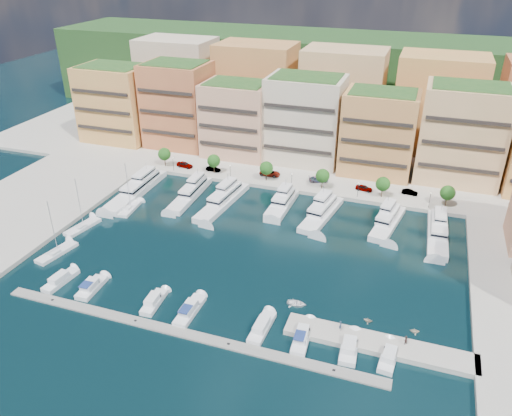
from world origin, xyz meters
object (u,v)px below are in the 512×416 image
object	(u,v)px
cruiser_9	(389,357)
lamppost_3	(358,188)
tree_1	(214,161)
yacht_1	(191,193)
cruiser_6	(262,328)
tender_1	(368,320)
tree_5	(448,193)
sailboat_0	(57,253)
yacht_2	(224,199)
cruiser_1	(91,288)
tree_4	(383,184)
person_0	(340,325)
yacht_3	(282,202)
car_3	(319,179)
lamppost_0	(173,162)
car_1	(213,169)
yacht_0	(138,188)
cruiser_8	(349,348)
lamppost_1	(230,170)
car_5	(410,192)
tender_0	(297,303)
tree_0	(164,154)
car_0	(185,165)
cruiser_4	(190,311)
car_2	(270,173)
lamppost_2	(292,178)
tree_2	(266,168)
tree_3	(323,176)
person_1	(405,340)
yacht_5	(388,220)
lamppost_4	(430,198)
cruiser_3	(154,302)
sailboat_1	(83,227)
yacht_6	(438,231)
car_4	(364,188)
cruiser_0	(61,280)
tender_3	(415,331)
yacht_4	(322,212)
cruiser_7	(302,337)

from	to	relation	value
cruiser_9	lamppost_3	bearing A→B (deg)	104.02
tree_1	yacht_1	bearing A→B (deg)	-92.24
cruiser_6	tender_1	size ratio (longest dim) A/B	5.32
tree_5	sailboat_0	bearing A→B (deg)	-148.14
yacht_2	cruiser_1	xyz separation A→B (m)	(-10.41, -42.88, -0.64)
tree_4	person_0	bearing A→B (deg)	-90.79
yacht_1	tender_1	size ratio (longest dim) A/B	13.13
yacht_3	sailboat_0	distance (m)	55.31
cruiser_1	car_3	world-z (taller)	car_3
lamppost_0	car_1	size ratio (longest dim) A/B	0.98
yacht_0	tender_1	size ratio (longest dim) A/B	16.37
cruiser_8	lamppost_1	bearing A→B (deg)	127.93
tree_5	car_5	distance (m)	10.34
lamppost_1	yacht_1	world-z (taller)	yacht_1
lamppost_0	yacht_3	size ratio (longest dim) A/B	0.26
tender_0	person_0	xyz separation A→B (m)	(9.12, -5.15, 1.54)
tree_0	cruiser_8	xyz separation A→B (m)	(65.48, -58.08, -4.20)
sailboat_0	car_0	world-z (taller)	sailboat_0
cruiser_4	car_2	xyz separation A→B (m)	(-4.12, 61.50, 1.26)
lamppost_2	car_2	distance (m)	10.01
tree_2	car_0	world-z (taller)	tree_2
tree_3	person_1	distance (m)	60.51
tree_4	yacht_5	distance (m)	13.62
lamppost_4	cruiser_3	bearing A→B (deg)	-130.31
tender_0	car_3	world-z (taller)	car_3
sailboat_1	yacht_6	bearing A→B (deg)	16.88
yacht_2	car_1	bearing A→B (deg)	121.65
tree_0	yacht_3	bearing A→B (deg)	-16.37
cruiser_6	tree_2	bearing A→B (deg)	107.31
tree_2	person_0	size ratio (longest dim) A/B	3.06
tree_0	yacht_0	size ratio (longest dim) A/B	0.21
yacht_2	cruiser_3	bearing A→B (deg)	-85.47
sailboat_0	car_4	world-z (taller)	sailboat_0
lamppost_3	car_1	bearing A→B (deg)	175.60
tree_2	cruiser_0	bearing A→B (deg)	-112.79
yacht_6	tender_3	bearing A→B (deg)	-94.68
tree_3	lamppost_2	xyz separation A→B (m)	(-8.00, -2.30, -0.92)
yacht_4	cruiser_3	size ratio (longest dim) A/B	2.69
lamppost_3	tree_0	bearing A→B (deg)	177.73
tender_3	car_1	size ratio (longest dim) A/B	0.40
person_0	tree_2	bearing A→B (deg)	0.88
sailboat_0	cruiser_7	bearing A→B (deg)	-8.31
tree_4	sailboat_0	size ratio (longest dim) A/B	0.43
lamppost_3	cruiser_3	xyz separation A→B (m)	(-29.32, -55.78, -3.28)
lamppost_1	yacht_2	size ratio (longest dim) A/B	0.18
cruiser_6	yacht_1	bearing A→B (deg)	128.38
lamppost_4	car_3	xyz separation A→B (m)	(-29.83, 6.18, -2.03)
car_1	lamppost_0	bearing A→B (deg)	109.98
cruiser_7	cruiser_1	bearing A→B (deg)	179.98
tree_2	tree_4	bearing A→B (deg)	0.00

